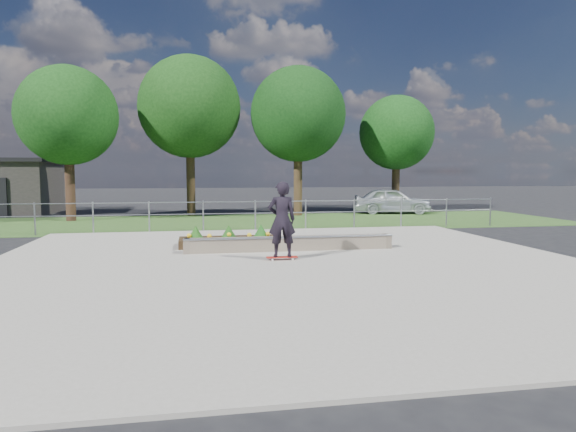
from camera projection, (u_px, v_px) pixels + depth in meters
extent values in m
plane|color=black|center=(291.00, 266.00, 12.61)|extent=(120.00, 120.00, 0.00)
cube|color=#2C4B1E|center=(246.00, 222.00, 23.39)|extent=(30.00, 8.00, 0.02)
cube|color=gray|center=(291.00, 265.00, 12.61)|extent=(15.00, 15.00, 0.06)
cylinder|color=gray|center=(35.00, 219.00, 18.48)|extent=(0.06, 0.06, 1.20)
cylinder|color=gray|center=(93.00, 218.00, 18.84)|extent=(0.06, 0.06, 1.20)
cylinder|color=#919599|center=(149.00, 217.00, 19.20)|extent=(0.06, 0.06, 1.20)
cylinder|color=gray|center=(203.00, 216.00, 19.55)|extent=(0.06, 0.06, 1.20)
cylinder|color=gray|center=(255.00, 216.00, 19.91)|extent=(0.06, 0.06, 1.20)
cylinder|color=gray|center=(306.00, 215.00, 20.27)|extent=(0.06, 0.06, 1.20)
cylinder|color=gray|center=(354.00, 214.00, 20.62)|extent=(0.06, 0.06, 1.20)
cylinder|color=#9D9FA5|center=(401.00, 213.00, 20.98)|extent=(0.06, 0.06, 1.20)
cylinder|color=gray|center=(446.00, 213.00, 21.34)|extent=(0.06, 0.06, 1.20)
cylinder|color=gray|center=(490.00, 212.00, 21.69)|extent=(0.06, 0.06, 1.20)
cylinder|color=gray|center=(255.00, 202.00, 19.86)|extent=(20.00, 0.04, 0.04)
cylinder|color=gray|center=(255.00, 213.00, 19.90)|extent=(20.00, 0.04, 0.04)
cylinder|color=black|center=(70.00, 190.00, 23.80)|extent=(0.44, 0.44, 2.93)
sphere|color=black|center=(67.00, 115.00, 23.50)|extent=(4.55, 4.55, 4.55)
cylinder|color=black|center=(191.00, 183.00, 26.72)|extent=(0.44, 0.44, 3.38)
sphere|color=black|center=(190.00, 107.00, 26.38)|extent=(5.25, 5.25, 5.25)
cylinder|color=#312113|center=(298.00, 186.00, 26.73)|extent=(0.44, 0.44, 3.15)
sphere|color=black|center=(298.00, 114.00, 26.41)|extent=(4.90, 4.90, 4.90)
cylinder|color=#302113|center=(396.00, 188.00, 29.29)|extent=(0.44, 0.44, 2.70)
sphere|color=black|center=(397.00, 133.00, 29.02)|extent=(4.20, 4.20, 4.20)
cube|color=brown|center=(290.00, 243.00, 14.67)|extent=(6.00, 0.40, 0.40)
cylinder|color=#919399|center=(291.00, 237.00, 14.46)|extent=(6.00, 0.06, 0.06)
cube|color=brown|center=(187.00, 246.00, 14.15)|extent=(0.15, 0.42, 0.40)
cube|color=brown|center=(386.00, 241.00, 15.19)|extent=(0.15, 0.42, 0.40)
cube|color=black|center=(229.00, 242.00, 15.56)|extent=(3.00, 1.20, 0.25)
sphere|color=yellow|center=(189.00, 236.00, 15.42)|extent=(0.14, 0.14, 0.14)
sphere|color=yellow|center=(209.00, 236.00, 15.34)|extent=(0.14, 0.14, 0.14)
sphere|color=yellow|center=(229.00, 235.00, 15.64)|extent=(0.14, 0.14, 0.14)
sphere|color=yellow|center=(249.00, 235.00, 15.55)|extent=(0.14, 0.14, 0.14)
sphere|color=yellow|center=(268.00, 234.00, 15.85)|extent=(0.14, 0.14, 0.14)
cone|color=#194614|center=(196.00, 232.00, 15.60)|extent=(0.44, 0.44, 0.36)
cone|color=#174313|center=(229.00, 231.00, 15.78)|extent=(0.44, 0.44, 0.36)
cone|color=#144614|center=(261.00, 230.00, 15.95)|extent=(0.44, 0.44, 0.36)
cylinder|color=white|center=(272.00, 260.00, 12.98)|extent=(0.05, 0.03, 0.05)
cylinder|color=silver|center=(271.00, 259.00, 13.15)|extent=(0.05, 0.03, 0.05)
cylinder|color=white|center=(293.00, 259.00, 13.07)|extent=(0.05, 0.03, 0.05)
cylinder|color=silver|center=(291.00, 258.00, 13.25)|extent=(0.05, 0.03, 0.05)
cylinder|color=#939398|center=(272.00, 258.00, 13.06)|extent=(0.02, 0.18, 0.02)
cylinder|color=#929297|center=(292.00, 258.00, 13.16)|extent=(0.02, 0.18, 0.02)
cube|color=#A91D14|center=(282.00, 257.00, 13.11)|extent=(0.80, 0.21, 0.02)
imported|color=black|center=(282.00, 219.00, 13.02)|extent=(0.72, 0.49, 1.92)
imported|color=silver|center=(392.00, 201.00, 28.04)|extent=(4.43, 2.58, 1.42)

